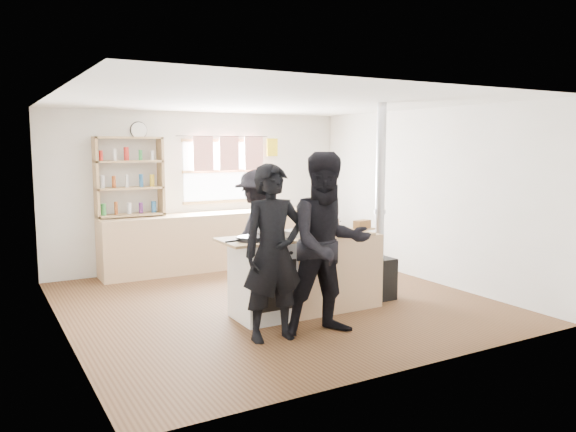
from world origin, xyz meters
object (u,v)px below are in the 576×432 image
(roast_tray, at_px, (298,232))
(stockpot_stove, at_px, (262,230))
(bread_board, at_px, (362,226))
(flue_heater, at_px, (379,250))
(thermos, at_px, (270,201))
(cooking_island, at_px, (307,273))
(person_far, at_px, (259,232))
(person_near_right, at_px, (328,244))
(skillet_greens, at_px, (250,238))
(person_near_left, at_px, (273,253))
(stockpot_counter, at_px, (329,224))

(roast_tray, xyz_separation_m, stockpot_stove, (-0.42, 0.11, 0.04))
(roast_tray, height_order, stockpot_stove, stockpot_stove)
(bread_board, relative_size, flue_heater, 0.13)
(bread_board, xyz_separation_m, flue_heater, (0.31, 0.04, -0.34))
(thermos, bearing_deg, roast_tray, -111.41)
(cooking_island, height_order, person_far, person_far)
(person_near_right, bearing_deg, stockpot_stove, 120.84)
(thermos, xyz_separation_m, flue_heater, (0.13, -2.75, -0.39))
(skillet_greens, bearing_deg, cooking_island, 5.45)
(thermos, distance_m, roast_tray, 2.98)
(stockpot_stove, bearing_deg, flue_heater, -2.84)
(flue_heater, xyz_separation_m, person_near_right, (-1.32, -0.80, 0.31))
(person_near_left, distance_m, person_near_right, 0.60)
(stockpot_counter, bearing_deg, stockpot_stove, 176.82)
(cooking_island, distance_m, flue_heater, 1.11)
(flue_heater, bearing_deg, thermos, 92.81)
(bread_board, relative_size, person_far, 0.19)
(thermos, distance_m, flue_heater, 2.78)
(cooking_island, xyz_separation_m, skillet_greens, (-0.77, -0.07, 0.49))
(thermos, bearing_deg, flue_heater, -87.19)
(person_near_right, bearing_deg, bread_board, 47.99)
(cooking_island, relative_size, stockpot_stove, 9.46)
(person_near_right, bearing_deg, person_far, 97.89)
(cooking_island, bearing_deg, flue_heater, 1.10)
(roast_tray, relative_size, stockpot_stove, 2.12)
(thermos, height_order, roast_tray, thermos)
(flue_heater, bearing_deg, cooking_island, -178.90)
(person_near_left, bearing_deg, thermos, 66.76)
(roast_tray, height_order, bread_board, bread_board)
(skillet_greens, relative_size, person_near_right, 0.19)
(stockpot_stove, xyz_separation_m, person_near_right, (0.32, -0.89, -0.05))
(stockpot_counter, bearing_deg, person_near_left, -148.25)
(stockpot_counter, distance_m, bread_board, 0.45)
(thermos, height_order, person_far, person_far)
(cooking_island, relative_size, person_near_left, 1.10)
(thermos, distance_m, person_far, 2.07)
(stockpot_counter, distance_m, person_far, 1.09)
(flue_heater, relative_size, person_near_left, 1.39)
(cooking_island, height_order, skillet_greens, skillet_greens)
(cooking_island, distance_m, bread_board, 0.94)
(roast_tray, height_order, person_far, person_far)
(person_far, bearing_deg, cooking_island, 72.32)
(bread_board, bearing_deg, person_near_left, -158.23)
(roast_tray, bearing_deg, stockpot_stove, 165.76)
(person_far, bearing_deg, person_near_right, 62.25)
(thermos, xyz_separation_m, skillet_greens, (-1.74, -2.84, -0.08))
(roast_tray, bearing_deg, stockpot_counter, 6.87)
(person_near_left, bearing_deg, skillet_greens, 91.33)
(roast_tray, bearing_deg, thermos, 68.59)
(person_near_right, bearing_deg, person_near_left, 178.68)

